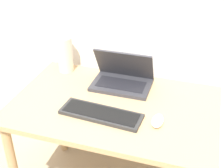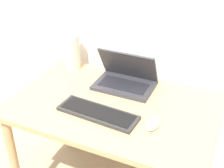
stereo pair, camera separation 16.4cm
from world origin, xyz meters
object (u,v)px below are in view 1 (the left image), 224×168
laptop (122,78)px  keyboard (101,114)px  mouse (158,121)px  vase (64,48)px

laptop → keyboard: 0.33m
mouse → laptop: bearing=131.3°
laptop → vase: vase is taller
keyboard → mouse: bearing=4.8°
mouse → vase: 0.76m
laptop → vase: (-0.39, 0.06, 0.11)m
vase → laptop: bearing=-9.3°
laptop → vase: bearing=170.7°
keyboard → mouse: (0.28, 0.02, 0.00)m
keyboard → mouse: size_ratio=3.88×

